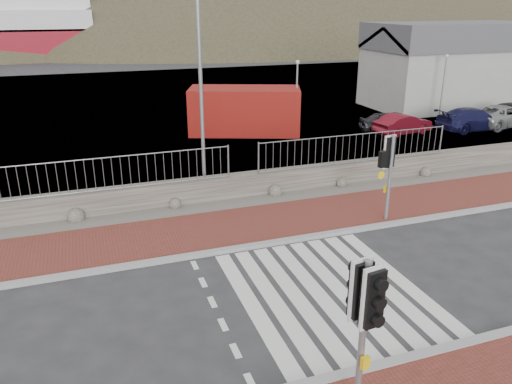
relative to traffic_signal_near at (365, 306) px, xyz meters
name	(u,v)px	position (x,y,z in m)	size (l,w,h in m)	color
ground	(328,291)	(1.39, 3.83, -2.25)	(220.00, 220.00, 0.00)	#28282B
sidewalk_far	(268,223)	(1.39, 8.33, -2.21)	(40.00, 3.00, 0.08)	maroon
kerb_near	(394,362)	(1.39, 0.83, -2.20)	(40.00, 0.25, 0.12)	gray
kerb_far	(285,241)	(1.39, 6.83, -2.20)	(40.00, 0.25, 0.12)	gray
zebra_crossing	(328,291)	(1.39, 3.83, -2.24)	(4.62, 5.60, 0.01)	silver
gravel_strip	(249,202)	(1.39, 10.33, -2.22)	(40.00, 1.50, 0.06)	#59544C
stone_wall	(243,185)	(1.39, 11.13, -1.80)	(40.00, 0.60, 0.90)	#47423B
railing	(243,152)	(1.39, 10.98, -0.43)	(18.07, 0.07, 1.22)	gray
quay	(159,103)	(1.39, 31.73, -2.25)	(120.00, 40.00, 0.50)	#4C4C4F
water	(119,58)	(1.39, 66.73, -2.25)	(220.00, 50.00, 0.05)	#3F4C54
harbor_building	(454,65)	(21.39, 23.73, 0.69)	(12.20, 6.20, 5.80)	#9E9E99
hills_backdrop	(153,162)	(8.13, 91.73, -25.30)	(254.00, 90.00, 100.00)	#2A311D
traffic_signal_near	(365,306)	(0.00, 0.00, 0.00)	(0.48, 0.33, 3.12)	gray
traffic_signal_far	(391,160)	(5.27, 7.20, -0.04)	(0.74, 0.31, 3.04)	gray
streetlight	(204,74)	(0.20, 11.96, 2.40)	(1.73, 0.54, 8.26)	gray
shipping_container	(245,111)	(4.62, 20.74, -0.95)	(6.22, 2.59, 2.59)	maroon
car_a	(389,122)	(12.63, 18.17, -1.66)	(1.37, 3.41, 1.16)	black
car_b	(403,124)	(13.05, 17.44, -1.65)	(1.26, 3.61, 1.19)	#5A0C17
car_c	(473,119)	(17.52, 16.91, -1.59)	(1.85, 4.54, 1.32)	#121239
car_d	(503,116)	(20.02, 17.15, -1.60)	(2.14, 4.65, 1.29)	gray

